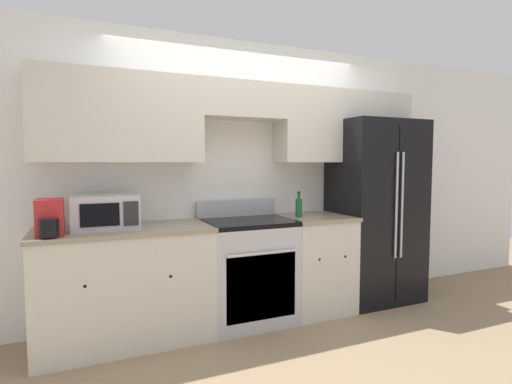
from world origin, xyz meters
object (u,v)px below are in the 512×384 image
object	(u,v)px
oven_range	(248,270)
microwave	(105,212)
refrigerator	(373,211)
bottle	(299,207)

from	to	relation	value
oven_range	microwave	distance (m)	1.34
refrigerator	bottle	bearing A→B (deg)	-175.59
refrigerator	oven_range	bearing A→B (deg)	-178.11
refrigerator	microwave	bearing A→B (deg)	-179.81
bottle	refrigerator	bearing A→B (deg)	4.41
microwave	bottle	bearing A→B (deg)	-2.14
oven_range	refrigerator	world-z (taller)	refrigerator
oven_range	bottle	distance (m)	0.75
refrigerator	microwave	size ratio (longest dim) A/B	3.76
microwave	bottle	size ratio (longest dim) A/B	2.04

